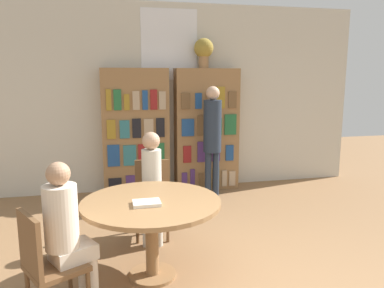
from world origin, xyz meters
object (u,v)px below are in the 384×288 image
flower_vase (204,50)px  chair_left_side (152,194)px  chair_near_camera (46,261)px  librarian_standing (212,131)px  bookshelf_left (136,132)px  seated_reader_left (152,181)px  reading_table (151,212)px  seated_reader_right (67,229)px  bookshelf_right (207,130)px

flower_vase → chair_left_side: flower_vase is taller
chair_near_camera → librarian_standing: 3.35m
bookshelf_left → seated_reader_left: size_ratio=1.59×
reading_table → seated_reader_left: size_ratio=1.02×
chair_near_camera → librarian_standing: librarian_standing is taller
reading_table → chair_near_camera: 0.98m
chair_left_side → seated_reader_right: (-0.81, -1.35, 0.20)m
flower_vase → reading_table: size_ratio=0.37×
seated_reader_right → librarian_standing: bearing=114.4°
bookshelf_left → flower_vase: 1.69m
librarian_standing → seated_reader_right: bearing=-126.4°
bookshelf_right → reading_table: size_ratio=1.56×
flower_vase → chair_near_camera: 4.11m
seated_reader_left → seated_reader_right: bearing=62.9°
bookshelf_left → bookshelf_right: 1.15m
reading_table → seated_reader_right: 0.79m
chair_near_camera → seated_reader_left: (0.94, 1.26, 0.21)m
chair_near_camera → flower_vase: bearing=118.1°
chair_left_side → librarian_standing: size_ratio=0.51×
bookshelf_left → seated_reader_right: bearing=-103.9°
seated_reader_left → bookshelf_right: bearing=-114.2°
bookshelf_right → seated_reader_right: bearing=-122.2°
chair_near_camera → reading_table: bearing=90.0°
chair_near_camera → seated_reader_right: 0.27m
chair_near_camera → librarian_standing: bearing=113.1°
seated_reader_left → seated_reader_right: (-0.79, -1.17, -0.01)m
bookshelf_left → flower_vase: size_ratio=4.22×
flower_vase → librarian_standing: (0.01, -0.51, -1.23)m
bookshelf_right → seated_reader_left: size_ratio=1.59×
reading_table → bookshelf_left: bearing=88.7°
flower_vase → seated_reader_left: (-1.07, -1.86, -1.56)m
flower_vase → reading_table: (-1.16, -2.65, -1.63)m
bookshelf_left → chair_near_camera: bookshelf_left is taller
chair_left_side → seated_reader_left: 0.28m
reading_table → seated_reader_left: seated_reader_left is taller
bookshelf_left → chair_left_side: bearing=-88.1°
chair_left_side → seated_reader_left: seated_reader_left is taller
chair_left_side → librarian_standing: (1.06, 1.17, 0.55)m
chair_near_camera → chair_left_side: same height
bookshelf_left → chair_left_side: 1.75m
flower_vase → seated_reader_left: flower_vase is taller
flower_vase → bookshelf_right: bearing=-4.7°
chair_left_side → librarian_standing: librarian_standing is taller
chair_near_camera → seated_reader_left: bearing=113.9°
seated_reader_right → librarian_standing: (1.86, 2.53, 0.34)m
reading_table → seated_reader_right: (-0.69, -0.39, 0.06)m
bookshelf_right → chair_left_side: size_ratio=2.25×
bookshelf_right → flower_vase: bearing=175.3°
bookshelf_right → seated_reader_left: bookshelf_right is taller
reading_table → chair_left_side: size_ratio=1.44×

